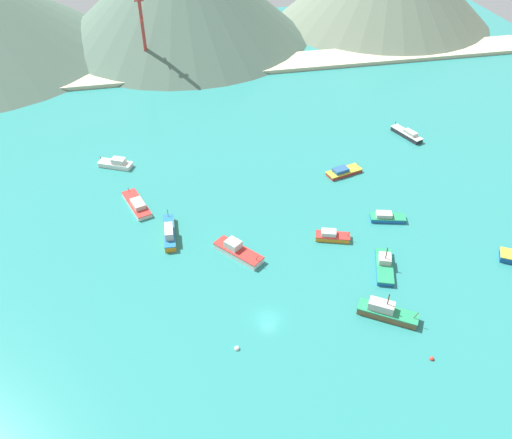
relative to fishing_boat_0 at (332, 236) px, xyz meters
The scene contains 15 objects.
ground 21.09m from the fishing_boat_0, 145.51° to the left, with size 260.00×280.00×0.50m.
fishing_boat_0 is the anchor object (origin of this frame).
fishing_boat_1 48.50m from the fishing_boat_0, 47.69° to the left, with size 5.63×9.89×2.55m.
fishing_boat_2 13.92m from the fishing_boat_0, 14.95° to the left, with size 7.85×4.45×1.88m.
fishing_boat_3 19.65m from the fishing_boat_0, behind, with size 9.26×10.25×2.86m.
fishing_boat_4 33.16m from the fishing_boat_0, 167.05° to the left, with size 2.65×10.76×2.99m.
fishing_boat_5 56.48m from the fishing_boat_0, 139.68° to the left, with size 8.61×6.01×2.42m.
fishing_boat_6 21.71m from the fishing_boat_0, 82.75° to the right, with size 10.26×8.06×5.47m.
fishing_boat_7 24.53m from the fishing_boat_0, 65.52° to the left, with size 9.15×5.32×1.78m.
fishing_boat_11 42.99m from the fishing_boat_0, 153.81° to the left, with size 6.45×11.43×2.05m.
fishing_boat_12 12.52m from the fishing_boat_0, 55.10° to the right, with size 6.12×10.04×4.95m.
buoy_0 32.22m from the fishing_boat_0, 78.30° to the right, with size 0.73×0.73×0.73m.
buoy_1 33.23m from the fishing_boat_0, 135.57° to the right, with size 0.86×0.86×0.86m.
beach_strip 91.93m from the fishing_boat_0, 100.89° to the left, with size 247.00×14.21×1.20m, color #C6B793.
radio_tower 96.56m from the fishing_boat_0, 110.11° to the left, with size 2.87×2.30×28.75m.
Camera 1 is at (-14.13, -58.39, 70.01)m, focal length 36.83 mm.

